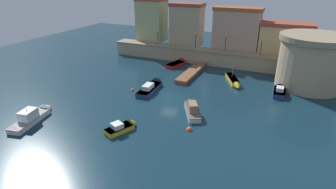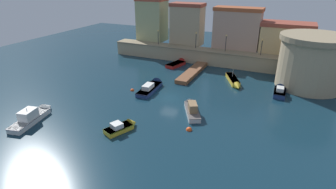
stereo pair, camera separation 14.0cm
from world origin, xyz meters
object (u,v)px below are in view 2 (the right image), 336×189
(moored_boat_5, at_px, (179,63))
(mooring_buoy_1, at_px, (189,130))
(fortress_tower, at_px, (312,61))
(moored_boat_2, at_px, (234,81))
(moored_boat_4, at_px, (280,91))
(moored_boat_6, at_px, (35,115))
(moored_boat_0, at_px, (152,86))
(quay_lamp_1, at_px, (196,38))
(moored_boat_1, at_px, (123,127))
(mooring_buoy_0, at_px, (132,91))
(moored_boat_3, at_px, (191,108))
(quay_lamp_3, at_px, (262,44))
(quay_lamp_0, at_px, (158,35))
(quay_lamp_2, at_px, (226,40))

(moored_boat_5, xyz_separation_m, mooring_buoy_1, (10.69, -22.74, -0.35))
(fortress_tower, bearing_deg, moored_boat_2, -162.29)
(moored_boat_4, distance_m, moored_boat_6, 34.69)
(moored_boat_0, relative_size, moored_boat_5, 1.29)
(quay_lamp_1, height_order, moored_boat_1, quay_lamp_1)
(mooring_buoy_0, bearing_deg, moored_boat_3, -14.39)
(fortress_tower, xyz_separation_m, moored_boat_1, (-19.68, -23.68, -3.84))
(moored_boat_3, bearing_deg, moored_boat_0, 31.99)
(quay_lamp_3, bearing_deg, moored_boat_1, -111.26)
(moored_boat_0, relative_size, moored_boat_4, 1.56)
(moored_boat_0, xyz_separation_m, mooring_buoy_0, (-2.49, -2.04, -0.40))
(quay_lamp_0, relative_size, moored_boat_5, 0.52)
(mooring_buoy_1, bearing_deg, fortress_tower, 58.52)
(moored_boat_4, bearing_deg, moored_boat_2, 78.61)
(fortress_tower, distance_m, quay_lamp_3, 10.01)
(quay_lamp_1, bearing_deg, moored_boat_4, -30.85)
(quay_lamp_3, relative_size, mooring_buoy_1, 4.23)
(quay_lamp_1, xyz_separation_m, mooring_buoy_0, (-3.81, -18.69, -5.05))
(quay_lamp_3, relative_size, moored_boat_3, 0.47)
(moored_boat_5, bearing_deg, mooring_buoy_1, -140.87)
(moored_boat_2, height_order, mooring_buoy_0, moored_boat_2)
(quay_lamp_0, bearing_deg, quay_lamp_1, 0.00)
(fortress_tower, distance_m, moored_boat_5, 23.73)
(moored_boat_1, distance_m, mooring_buoy_1, 7.71)
(quay_lamp_0, height_order, quay_lamp_2, quay_lamp_2)
(moored_boat_1, xyz_separation_m, moored_boat_3, (5.62, 7.75, 0.12))
(fortress_tower, distance_m, mooring_buoy_1, 24.54)
(quay_lamp_1, xyz_separation_m, moored_boat_5, (-2.26, -3.41, -4.70))
(moored_boat_2, xyz_separation_m, moored_boat_6, (-20.08, -22.60, 0.14))
(fortress_tower, distance_m, moored_boat_2, 12.23)
(quay_lamp_1, bearing_deg, fortress_tower, -14.72)
(moored_boat_2, bearing_deg, mooring_buoy_1, -30.70)
(quay_lamp_2, height_order, quay_lamp_3, quay_lamp_2)
(quay_lamp_2, height_order, moored_boat_2, quay_lamp_2)
(quay_lamp_1, xyz_separation_m, moored_boat_0, (-1.32, -16.64, -4.64))
(moored_boat_1, bearing_deg, moored_boat_4, -16.61)
(fortress_tower, height_order, quay_lamp_3, fortress_tower)
(moored_boat_4, xyz_separation_m, mooring_buoy_1, (-8.79, -15.86, -0.46))
(moored_boat_6, xyz_separation_m, mooring_buoy_1, (18.52, 5.52, -0.54))
(moored_boat_0, xyz_separation_m, moored_boat_1, (2.69, -12.57, -0.02))
(fortress_tower, bearing_deg, moored_boat_3, -131.43)
(quay_lamp_2, distance_m, moored_boat_6, 35.85)
(quay_lamp_1, relative_size, moored_boat_0, 0.43)
(fortress_tower, bearing_deg, moored_boat_1, -129.74)
(moored_boat_2, relative_size, mooring_buoy_0, 10.79)
(moored_boat_2, bearing_deg, quay_lamp_0, -141.62)
(quay_lamp_0, relative_size, quay_lamp_2, 0.93)
(quay_lamp_1, distance_m, moored_boat_5, 6.23)
(quay_lamp_3, relative_size, moored_boat_4, 0.63)
(moored_boat_0, height_order, mooring_buoy_0, moored_boat_0)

